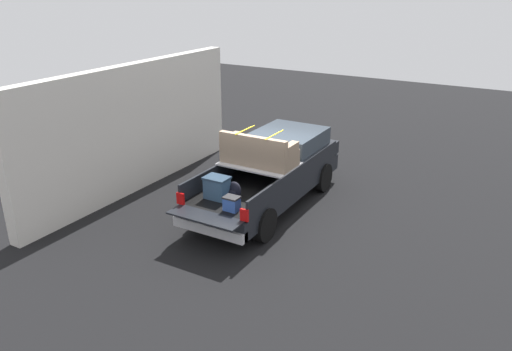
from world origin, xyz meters
name	(u,v)px	position (x,y,z in m)	size (l,w,h in m)	color
ground_plane	(267,206)	(0.00, 0.00, 0.00)	(40.00, 40.00, 0.00)	black
pickup_truck	(273,169)	(0.36, 0.00, 0.96)	(6.05, 2.06, 2.23)	black
building_facade	(134,128)	(-0.72, 4.00, 1.83)	(8.48, 0.36, 3.66)	silver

